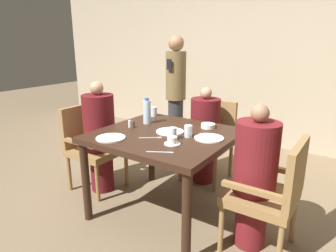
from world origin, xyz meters
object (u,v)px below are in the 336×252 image
Objects in this scene: chair_far_side at (210,136)px; water_bottle at (147,112)px; diner_in_left_chair at (100,136)px; plate_dessert_center at (111,138)px; chair_right_side at (272,191)px; glass_tall_near at (188,131)px; diner_in_right_chair at (255,176)px; teacup_with_saucer at (172,141)px; plate_main_right at (209,138)px; chair_left_side at (91,143)px; diner_in_far_chair at (205,134)px; bowl_small at (208,126)px; glass_tall_far at (173,133)px; plate_main_left at (170,131)px; standing_host at (176,91)px; glass_tall_mid at (154,112)px.

water_bottle is (-0.32, -0.76, 0.40)m from chair_far_side.
chair_far_side is (0.81, 0.92, -0.10)m from diner_in_left_chair.
water_bottle is at bearing 93.74° from plate_dessert_center.
chair_right_side is 0.80m from glass_tall_near.
glass_tall_near is at bearing 178.18° from diner_in_right_chair.
teacup_with_saucer is (0.22, -1.13, 0.31)m from chair_far_side.
chair_far_side is 0.98m from plate_main_right.
plate_main_right is 0.33m from teacup_with_saucer.
plate_dessert_center is (-0.28, -1.29, 0.29)m from chair_far_side.
chair_left_side is 0.82m from plate_dessert_center.
water_bottle is 0.57m from glass_tall_near.
diner_in_far_chair reaches higher than glass_tall_near.
diner_in_far_chair is 4.44× the size of plate_main_right.
chair_right_side is at bearing -26.48° from bowl_small.
glass_tall_far is at bearing -143.56° from plate_main_right.
plate_dessert_center is 2.42× the size of glass_tall_far.
plate_main_right is (0.39, -0.71, 0.23)m from diner_in_far_chair.
diner_in_left_chair is at bearing 168.57° from teacup_with_saucer.
diner_in_far_chair reaches higher than plate_dessert_center.
plate_main_left is at bearing 2.63° from chair_left_side.
glass_tall_far is at bearing -80.27° from diner_in_far_chair.
teacup_with_saucer is (-0.74, -0.21, 0.31)m from chair_right_side.
teacup_with_saucer is (0.50, 0.17, 0.02)m from plate_dessert_center.
chair_far_side is at bearing 113.40° from bowl_small.
standing_host is at bearing 133.92° from bowl_small.
plate_main_left is 0.52m from plate_dessert_center.
chair_far_side is 1.23m from diner_in_right_chair.
teacup_with_saucer is at bearing -79.19° from chair_far_side.
bowl_small is (-0.15, 0.28, 0.01)m from plate_main_right.
diner_in_left_chair is at bearing 180.00° from diner_in_right_chair.
teacup_with_saucer is (0.22, -0.99, 0.25)m from diner_in_far_chair.
diner_in_far_chair is at bearing 140.55° from chair_right_side.
chair_left_side is 1.02m from plate_main_left.
chair_far_side reaches higher than bowl_small.
chair_left_side is 0.75m from glass_tall_mid.
diner_in_right_chair reaches higher than teacup_with_saucer.
plate_main_right is (0.39, -0.85, 0.29)m from chair_far_side.
standing_host reaches higher than plate_main_left.
chair_left_side reaches higher than teacup_with_saucer.
standing_host is 12.51× the size of bowl_small.
glass_tall_far is at bearing -170.82° from diner_in_right_chair.
standing_host reaches higher than diner_in_left_chair.
chair_left_side is 8.90× the size of glass_tall_near.
bowl_small is at bearing -60.35° from diner_in_far_chair.
diner_in_right_chair reaches higher than plate_main_left.
glass_tall_mid is (0.35, -0.99, -0.04)m from standing_host.
chair_left_side is at bearing 150.73° from plate_dessert_center.
standing_host is 1.73m from glass_tall_near.
chair_left_side is 8.90× the size of glass_tall_far.
diner_in_far_chair is at bearing 106.56° from glass_tall_near.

